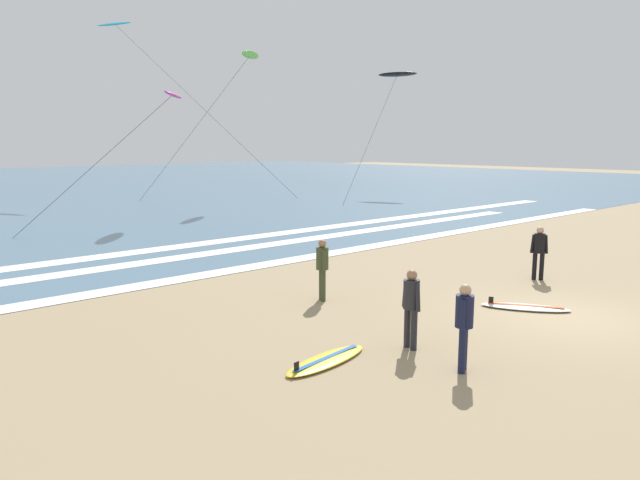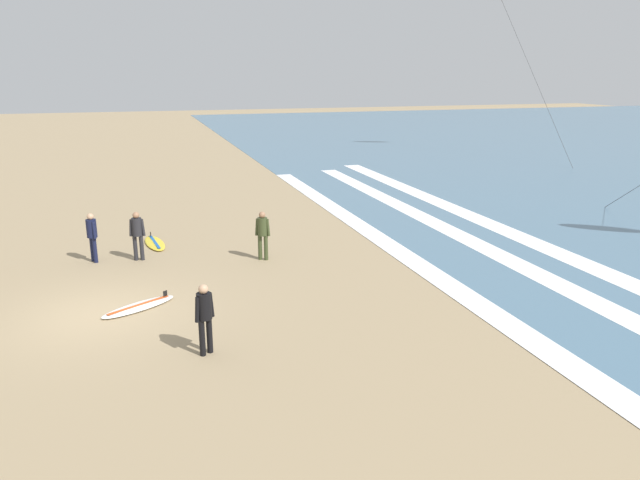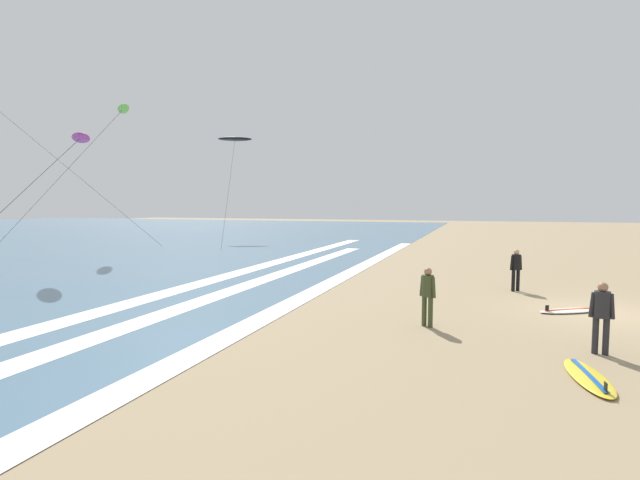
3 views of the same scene
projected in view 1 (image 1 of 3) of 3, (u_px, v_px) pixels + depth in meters
The scene contains 14 objects.
ground_plane at pixel (567, 316), 13.82m from camera, with size 160.00×160.00×0.00m, color #9E8763.
wave_foam_shoreline at pixel (344, 251), 22.09m from camera, with size 42.38×0.84×0.01m, color white.
wave_foam_mid_break at pixel (227, 251), 22.16m from camera, with size 37.41×0.92×0.01m, color white.
wave_foam_outer_break at pixel (263, 236), 25.76m from camera, with size 46.75×1.00×0.01m, color white.
surfer_left_near at pixel (539, 248), 17.37m from camera, with size 0.34×0.48×1.60m.
surfer_mid_group at pixel (411, 302), 11.52m from camera, with size 0.32×0.52×1.60m.
surfer_left_far at pixel (464, 319), 10.36m from camera, with size 0.50×0.32×1.60m.
surfer_foreground_main at pixel (322, 264), 15.09m from camera, with size 0.33×0.49×1.60m.
surfboard_right_spare at pixel (326, 360), 10.92m from camera, with size 2.16×0.87×0.25m.
surfboard_left_pile at pixel (525, 307), 14.43m from camera, with size 1.61×2.10×0.25m.
kite_lime_high_left at pixel (250, 56), 38.49m from camera, with size 6.58×7.94×9.95m.
kite_cyan_high_right at pixel (116, 25), 43.38m from camera, with size 9.68×12.27×12.94m.
kite_magenta_mid_center at pixel (172, 95), 30.05m from camera, with size 9.56×3.01×6.70m.
kite_black_far_left at pixel (397, 75), 47.14m from camera, with size 11.65×6.31×9.71m.
Camera 1 is at (-13.26, -6.00, 4.04)m, focal length 32.98 mm.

